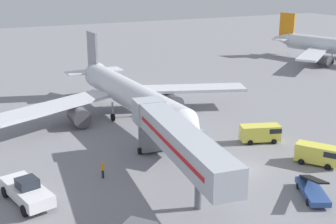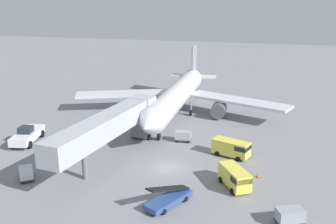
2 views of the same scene
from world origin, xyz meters
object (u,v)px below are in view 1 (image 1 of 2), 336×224
Objects in this scene: pushback_tug at (27,191)px; baggage_cart_mid_right at (195,136)px; belt_loader_truck at (312,190)px; service_van_near_center at (261,132)px; ground_crew_worker_foreground at (103,169)px; service_van_outer_left at (318,154)px; safety_cone_alpha at (313,149)px; jet_bridge at (174,137)px; airplane_at_gate at (128,94)px.

pushback_tug is 23.17m from baggage_cart_mid_right.
belt_loader_truck is 18.26m from baggage_cart_mid_right.
service_van_near_center is 8.57m from baggage_cart_mid_right.
service_van_near_center is 21.73m from ground_crew_worker_foreground.
baggage_cart_mid_right is at bearing 126.34° from service_van_outer_left.
safety_cone_alpha is (11.52, -9.04, -0.59)m from baggage_cart_mid_right.
belt_loader_truck is at bearing -41.54° from jet_bridge.
belt_loader_truck reaches higher than service_van_outer_left.
service_van_outer_left is 2.01× the size of baggage_cart_mid_right.
pushback_tug is 8.40m from ground_crew_worker_foreground.
safety_cone_alpha is at bearing 53.86° from service_van_outer_left.
pushback_tug is 1.29× the size of belt_loader_truck.
ground_crew_worker_foreground is at bearing 170.73° from safety_cone_alpha.
service_van_near_center is 2.17× the size of baggage_cart_mid_right.
service_van_outer_left is at bearing -12.08° from jet_bridge.
safety_cone_alpha is (33.64, -2.15, -0.91)m from pushback_tug.
service_van_near_center reaches higher than baggage_cart_mid_right.
jet_bridge reaches higher than service_van_outer_left.
airplane_at_gate is 6.87× the size of belt_loader_truck.
pushback_tug is at bearing -173.84° from service_van_near_center.
ground_crew_worker_foreground is (-16.91, 13.14, 0.25)m from belt_loader_truck.
baggage_cart_mid_right is (22.12, 6.89, -0.32)m from pushback_tug.
airplane_at_gate reaches higher than service_van_near_center.
belt_loader_truck is at bearing -137.37° from service_van_outer_left.
service_van_near_center is at bearing 3.21° from ground_crew_worker_foreground.
jet_bridge reaches higher than safety_cone_alpha.
ground_crew_worker_foreground is (8.16, 2.00, -0.20)m from pushback_tug.
airplane_at_gate is 71.41× the size of safety_cone_alpha.
airplane_at_gate is 13.66m from baggage_cart_mid_right.
service_van_outer_left is 4.24m from safety_cone_alpha.
service_van_near_center is at bearing 71.57° from belt_loader_truck.
service_van_outer_left reaches higher than ground_crew_worker_foreground.
belt_loader_truck is 21.42m from ground_crew_worker_foreground.
jet_bridge is at bearing -161.22° from service_van_near_center.
ground_crew_worker_foreground is at bearing -119.34° from airplane_at_gate.
service_van_near_center is at bearing 18.78° from jet_bridge.
airplane_at_gate is at bearing 102.91° from belt_loader_truck.
pushback_tug is 30.02m from service_van_near_center.
ground_crew_worker_foreground is at bearing 13.80° from pushback_tug.
belt_loader_truck is 1.09× the size of service_van_near_center.
safety_cone_alpha is (25.48, -4.16, -0.72)m from ground_crew_worker_foreground.
baggage_cart_mid_right is at bearing 19.28° from ground_crew_worker_foreground.
service_van_near_center is at bearing 125.18° from safety_cone_alpha.
jet_bridge is at bearing -98.84° from airplane_at_gate.
airplane_at_gate is at bearing 125.88° from service_van_near_center.
service_van_near_center reaches higher than ground_crew_worker_foreground.
airplane_at_gate is 20.34m from service_van_near_center.
service_van_outer_left is (31.21, -5.48, 0.10)m from pushback_tug.
jet_bridge is at bearing 167.92° from service_van_outer_left.
pushback_tug is 31.69m from service_van_outer_left.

